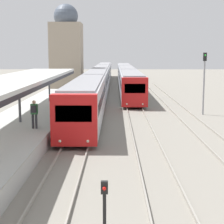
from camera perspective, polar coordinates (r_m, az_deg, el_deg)
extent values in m
cube|color=beige|center=(24.38, -14.05, 4.90)|extent=(4.00, 27.20, 0.20)
cube|color=black|center=(23.98, -9.48, 4.45)|extent=(0.08, 27.20, 0.24)
cylinder|color=#47474C|center=(24.51, -13.92, 1.58)|extent=(0.16, 0.16, 2.65)
cylinder|color=#47474C|center=(35.10, -9.54, 3.85)|extent=(0.16, 0.16, 2.65)
cylinder|color=#2D2D33|center=(22.30, -11.96, -1.40)|extent=(0.14, 0.14, 0.85)
cylinder|color=#2D2D33|center=(22.26, -11.46, -1.40)|extent=(0.14, 0.14, 0.85)
cube|color=#2D6638|center=(22.16, -11.77, 0.45)|extent=(0.40, 0.22, 0.60)
sphere|color=tan|center=(22.11, -11.81, 1.48)|extent=(0.22, 0.22, 0.22)
cube|color=#232328|center=(21.97, -11.88, 0.42)|extent=(0.30, 0.18, 0.40)
cube|color=red|center=(20.30, -5.78, -1.20)|extent=(2.50, 0.70, 2.80)
cube|color=black|center=(19.91, -5.90, -0.26)|extent=(1.95, 0.04, 0.89)
sphere|color=#EFEACC|center=(20.29, -7.95, -4.41)|extent=(0.16, 0.16, 0.16)
sphere|color=#EFEACC|center=(20.13, -3.70, -4.46)|extent=(0.16, 0.16, 0.16)
cube|color=silver|center=(28.88, -3.91, 1.83)|extent=(2.50, 16.72, 2.80)
cube|color=gray|center=(28.74, -3.94, 4.71)|extent=(2.20, 16.38, 0.12)
cube|color=black|center=(28.84, -3.92, 2.43)|extent=(2.52, 15.38, 0.73)
cylinder|color=black|center=(23.87, -7.42, -2.93)|extent=(0.12, 0.70, 0.70)
cylinder|color=black|center=(23.68, -2.31, -2.96)|extent=(0.12, 0.70, 0.70)
cylinder|color=black|center=(34.51, -4.96, 0.76)|extent=(0.12, 0.70, 0.70)
cylinder|color=black|center=(34.37, -1.43, 0.76)|extent=(0.12, 0.70, 0.70)
cube|color=silver|center=(45.83, -2.29, 4.45)|extent=(2.50, 16.72, 2.80)
cube|color=gray|center=(45.74, -2.30, 6.28)|extent=(2.20, 16.38, 0.12)
cube|color=black|center=(45.81, -2.29, 4.84)|extent=(2.52, 15.38, 0.73)
cylinder|color=black|center=(40.63, -4.14, 2.00)|extent=(0.12, 0.70, 0.70)
cylinder|color=black|center=(40.52, -1.14, 2.00)|extent=(0.12, 0.70, 0.70)
cylinder|color=black|center=(51.41, -3.17, 3.46)|extent=(0.12, 0.70, 0.70)
cylinder|color=black|center=(51.32, -0.80, 3.46)|extent=(0.12, 0.70, 0.70)
cube|color=silver|center=(62.85, -1.54, 5.66)|extent=(2.50, 16.72, 2.80)
cube|color=gray|center=(62.78, -1.54, 6.99)|extent=(2.20, 16.38, 0.12)
cube|color=black|center=(62.83, -1.54, 5.94)|extent=(2.52, 15.38, 0.73)
cylinder|color=black|center=(57.57, -2.78, 4.04)|extent=(0.12, 0.70, 0.70)
cylinder|color=black|center=(57.49, -0.66, 4.04)|extent=(0.12, 0.70, 0.70)
cylinder|color=black|center=(68.39, -2.26, 4.81)|extent=(0.12, 0.70, 0.70)
cylinder|color=black|center=(68.32, -0.48, 4.81)|extent=(0.12, 0.70, 0.70)
cube|color=silver|center=(79.88, -1.10, 6.35)|extent=(2.50, 16.72, 2.80)
cube|color=gray|center=(79.83, -1.11, 7.40)|extent=(2.20, 16.38, 0.12)
cube|color=black|center=(79.87, -1.10, 6.57)|extent=(2.52, 15.38, 0.73)
cylinder|color=black|center=(74.57, -2.04, 5.15)|extent=(0.12, 0.70, 0.70)
cylinder|color=black|center=(74.51, -0.40, 5.15)|extent=(0.12, 0.70, 0.70)
cylinder|color=black|center=(85.41, -1.72, 5.63)|extent=(0.12, 0.70, 0.70)
cylinder|color=black|center=(85.35, -0.28, 5.63)|extent=(0.12, 0.70, 0.70)
cube|color=red|center=(35.02, 3.48, 3.03)|extent=(2.47, 0.70, 2.74)
cube|color=black|center=(34.66, 3.52, 3.60)|extent=(1.92, 0.04, 0.88)
sphere|color=#EFEACC|center=(34.78, 2.28, 1.22)|extent=(0.16, 0.16, 0.16)
sphere|color=#EFEACC|center=(34.86, 4.71, 1.21)|extent=(0.16, 0.16, 0.16)
cube|color=#A8ADB7|center=(43.30, 2.92, 4.15)|extent=(2.47, 15.95, 2.74)
cube|color=gray|center=(43.21, 2.93, 6.04)|extent=(2.17, 15.63, 0.12)
cube|color=black|center=(43.28, 2.92, 4.55)|extent=(2.49, 14.68, 0.71)
cylinder|color=black|center=(38.25, 1.66, 1.59)|extent=(0.12, 0.70, 0.70)
cylinder|color=black|center=(38.35, 4.79, 1.58)|extent=(0.12, 0.70, 0.70)
cylinder|color=black|center=(48.55, 1.41, 3.15)|extent=(0.12, 0.70, 0.70)
cylinder|color=black|center=(48.63, 3.88, 3.14)|extent=(0.12, 0.70, 0.70)
cube|color=#A8ADB7|center=(59.55, 2.26, 5.45)|extent=(2.47, 15.95, 2.74)
cube|color=gray|center=(59.48, 2.27, 6.83)|extent=(2.17, 15.63, 0.12)
cube|color=black|center=(59.54, 2.26, 5.74)|extent=(2.49, 14.68, 0.71)
cylinder|color=black|center=(54.46, 1.31, 3.77)|extent=(0.12, 0.70, 0.70)
cylinder|color=black|center=(54.53, 3.52, 3.76)|extent=(0.12, 0.70, 0.70)
cylinder|color=black|center=(64.79, 1.18, 4.59)|extent=(0.12, 0.70, 0.70)
cylinder|color=black|center=(64.85, 3.04, 4.58)|extent=(0.12, 0.70, 0.70)
cube|color=#A8ADB7|center=(75.82, 1.88, 6.19)|extent=(2.47, 15.95, 2.74)
cube|color=gray|center=(75.77, 1.89, 7.27)|extent=(2.17, 15.63, 0.12)
cube|color=black|center=(75.81, 1.88, 6.42)|extent=(2.49, 14.68, 0.71)
cylinder|color=black|center=(70.71, 1.13, 4.95)|extent=(0.12, 0.70, 0.70)
cylinder|color=black|center=(70.76, 2.83, 4.94)|extent=(0.12, 0.70, 0.70)
cylinder|color=black|center=(81.05, 1.05, 5.45)|extent=(0.12, 0.70, 0.70)
cylinder|color=black|center=(81.10, 2.53, 5.45)|extent=(0.12, 0.70, 0.70)
cylinder|color=black|center=(10.96, -1.15, -15.59)|extent=(0.10, 0.10, 1.34)
cube|color=black|center=(10.63, -1.16, -11.42)|extent=(0.20, 0.14, 0.36)
sphere|color=red|center=(10.55, -1.18, -11.58)|extent=(0.11, 0.11, 0.11)
cylinder|color=gray|center=(32.90, 13.83, 4.17)|extent=(0.14, 0.14, 5.30)
cube|color=black|center=(32.80, 13.98, 8.17)|extent=(0.28, 0.20, 0.70)
sphere|color=green|center=(32.68, 14.04, 8.41)|extent=(0.14, 0.14, 0.14)
cube|color=gray|center=(54.90, -6.93, 8.36)|extent=(4.48, 4.48, 9.52)
sphere|color=#4C5666|center=(55.15, -7.04, 14.29)|extent=(3.44, 3.44, 3.44)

